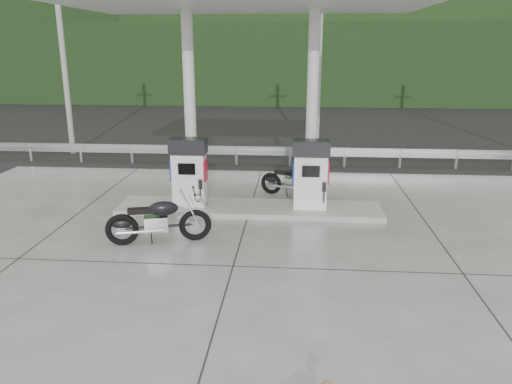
# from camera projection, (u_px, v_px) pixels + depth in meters

# --- Properties ---
(ground) EXTENTS (160.00, 160.00, 0.00)m
(ground) POSITION_uv_depth(u_px,v_px,m) (239.00, 248.00, 10.97)
(ground) COLOR black
(ground) RESTS_ON ground
(forecourt_apron) EXTENTS (18.00, 14.00, 0.02)m
(forecourt_apron) POSITION_uv_depth(u_px,v_px,m) (239.00, 247.00, 10.97)
(forecourt_apron) COLOR slate
(forecourt_apron) RESTS_ON ground
(pump_island) EXTENTS (7.00, 1.40, 0.15)m
(pump_island) POSITION_uv_depth(u_px,v_px,m) (249.00, 209.00, 13.33)
(pump_island) COLOR gray
(pump_island) RESTS_ON forecourt_apron
(gas_pump_left) EXTENTS (0.95, 0.55, 1.80)m
(gas_pump_left) POSITION_uv_depth(u_px,v_px,m) (189.00, 172.00, 13.18)
(gas_pump_left) COLOR white
(gas_pump_left) RESTS_ON pump_island
(gas_pump_right) EXTENTS (0.95, 0.55, 1.80)m
(gas_pump_right) POSITION_uv_depth(u_px,v_px,m) (311.00, 174.00, 12.94)
(gas_pump_right) COLOR white
(gas_pump_right) RESTS_ON pump_island
(canopy_column_left) EXTENTS (0.30, 0.30, 5.00)m
(canopy_column_left) POSITION_uv_depth(u_px,v_px,m) (190.00, 109.00, 13.12)
(canopy_column_left) COLOR silver
(canopy_column_left) RESTS_ON pump_island
(canopy_column_right) EXTENTS (0.30, 0.30, 5.00)m
(canopy_column_right) POSITION_uv_depth(u_px,v_px,m) (312.00, 111.00, 12.87)
(canopy_column_right) COLOR silver
(canopy_column_right) RESTS_ON pump_island
(guardrail) EXTENTS (26.00, 0.16, 1.42)m
(guardrail) POSITION_uv_depth(u_px,v_px,m) (263.00, 147.00, 18.42)
(guardrail) COLOR #A7ABAF
(guardrail) RESTS_ON ground
(road) EXTENTS (60.00, 7.00, 0.01)m
(road) POSITION_uv_depth(u_px,v_px,m) (268.00, 147.00, 21.97)
(road) COLOR black
(road) RESTS_ON ground
(utility_pole_a) EXTENTS (0.22, 0.22, 8.00)m
(utility_pole_a) POSITION_uv_depth(u_px,v_px,m) (63.00, 54.00, 19.56)
(utility_pole_a) COLOR gray
(utility_pole_a) RESTS_ON ground
(utility_pole_b) EXTENTS (0.22, 0.22, 8.00)m
(utility_pole_b) POSITION_uv_depth(u_px,v_px,m) (319.00, 54.00, 18.78)
(utility_pole_b) COLOR gray
(utility_pole_b) RESTS_ON ground
(tree_band) EXTENTS (80.00, 6.00, 6.00)m
(tree_band) POSITION_uv_depth(u_px,v_px,m) (282.00, 64.00, 38.84)
(tree_band) COLOR black
(tree_band) RESTS_ON ground
(forested_hills) EXTENTS (100.00, 40.00, 140.00)m
(forested_hills) POSITION_uv_depth(u_px,v_px,m) (288.00, 79.00, 68.38)
(forested_hills) COLOR black
(forested_hills) RESTS_ON ground
(motorcycle_left) EXTENTS (2.29, 1.24, 1.03)m
(motorcycle_left) POSITION_uv_depth(u_px,v_px,m) (159.00, 221.00, 11.10)
(motorcycle_left) COLOR black
(motorcycle_left) RESTS_ON forecourt_apron
(motorcycle_right) EXTENTS (2.03, 1.25, 0.92)m
(motorcycle_right) POSITION_uv_depth(u_px,v_px,m) (293.00, 181.00, 14.56)
(motorcycle_right) COLOR black
(motorcycle_right) RESTS_ON forecourt_apron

